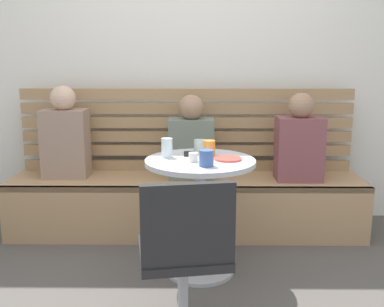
% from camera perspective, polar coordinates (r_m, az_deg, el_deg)
% --- Properties ---
extents(back_wall, '(5.20, 0.10, 2.90)m').
position_cam_1_polar(back_wall, '(3.82, -0.64, 13.48)').
color(back_wall, white).
rests_on(back_wall, ground).
extents(booth_bench, '(2.70, 0.52, 0.44)m').
position_cam_1_polar(booth_bench, '(3.57, -0.74, -6.49)').
color(booth_bench, tan).
rests_on(booth_bench, ground).
extents(booth_backrest, '(2.65, 0.04, 0.67)m').
position_cam_1_polar(booth_backrest, '(3.67, -0.68, 3.00)').
color(booth_backrest, '#A68157').
rests_on(booth_backrest, booth_bench).
extents(cafe_table, '(0.68, 0.68, 0.74)m').
position_cam_1_polar(cafe_table, '(2.84, 1.02, -5.11)').
color(cafe_table, '#ADADB2').
rests_on(cafe_table, ground).
extents(white_chair, '(0.46, 0.46, 0.85)m').
position_cam_1_polar(white_chair, '(2.10, -0.92, -13.11)').
color(white_chair, '#ADADB2').
rests_on(white_chair, ground).
extents(person_adult, '(0.34, 0.22, 0.70)m').
position_cam_1_polar(person_adult, '(3.61, -15.59, 2.02)').
color(person_adult, '#9E7F6B').
rests_on(person_adult, booth_bench).
extents(person_child_left, '(0.34, 0.22, 0.66)m').
position_cam_1_polar(person_child_left, '(3.49, 13.30, 1.41)').
color(person_child_left, brown).
rests_on(person_child_left, booth_bench).
extents(person_child_middle, '(0.34, 0.22, 0.64)m').
position_cam_1_polar(person_child_middle, '(3.46, -0.08, 1.49)').
color(person_child_middle, slate).
rests_on(person_child_middle, booth_bench).
extents(cup_glass_tall, '(0.07, 0.07, 0.12)m').
position_cam_1_polar(cup_glass_tall, '(2.84, -3.16, 0.72)').
color(cup_glass_tall, silver).
rests_on(cup_glass_tall, cafe_table).
extents(cup_tumbler_orange, '(0.07, 0.07, 0.10)m').
position_cam_1_polar(cup_tumbler_orange, '(2.87, 2.21, 0.66)').
color(cup_tumbler_orange, orange).
rests_on(cup_tumbler_orange, cafe_table).
extents(cup_glass_short, '(0.08, 0.08, 0.08)m').
position_cam_1_polar(cup_glass_short, '(3.00, 1.00, 0.97)').
color(cup_glass_short, silver).
rests_on(cup_glass_short, cafe_table).
extents(cup_espresso_small, '(0.06, 0.06, 0.05)m').
position_cam_1_polar(cup_espresso_small, '(2.72, 0.16, -0.47)').
color(cup_espresso_small, silver).
rests_on(cup_espresso_small, cafe_table).
extents(cup_mug_blue, '(0.08, 0.08, 0.09)m').
position_cam_1_polar(cup_mug_blue, '(2.61, 1.82, -0.58)').
color(cup_mug_blue, '#3D5B9E').
rests_on(cup_mug_blue, cafe_table).
extents(plate_small, '(0.17, 0.17, 0.01)m').
position_cam_1_polar(plate_small, '(2.78, 4.52, -0.67)').
color(plate_small, '#DB4C42').
rests_on(plate_small, cafe_table).
extents(phone_on_table, '(0.07, 0.14, 0.01)m').
position_cam_1_polar(phone_on_table, '(2.92, -0.33, -0.04)').
color(phone_on_table, black).
rests_on(phone_on_table, cafe_table).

